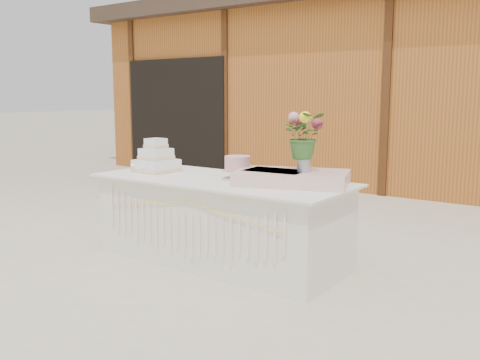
% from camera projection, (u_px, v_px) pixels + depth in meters
% --- Properties ---
extents(ground, '(80.00, 80.00, 0.00)m').
position_uv_depth(ground, '(221.00, 261.00, 4.94)').
color(ground, beige).
rests_on(ground, ground).
extents(barn, '(12.60, 4.60, 3.30)m').
position_uv_depth(barn, '(427.00, 86.00, 9.47)').
color(barn, '#A85C23').
rests_on(barn, ground).
extents(cake_table, '(2.40, 1.00, 0.77)m').
position_uv_depth(cake_table, '(220.00, 220.00, 4.87)').
color(cake_table, silver).
rests_on(cake_table, ground).
extents(wedding_cake, '(0.38, 0.38, 0.33)m').
position_uv_depth(wedding_cake, '(156.00, 160.00, 5.25)').
color(wedding_cake, white).
rests_on(wedding_cake, cake_table).
extents(pink_cake_stand, '(0.29, 0.29, 0.21)m').
position_uv_depth(pink_cake_stand, '(238.00, 166.00, 4.76)').
color(pink_cake_stand, white).
rests_on(pink_cake_stand, cake_table).
extents(satin_runner, '(1.05, 0.81, 0.12)m').
position_uv_depth(satin_runner, '(292.00, 178.00, 4.49)').
color(satin_runner, beige).
rests_on(satin_runner, cake_table).
extents(flower_vase, '(0.12, 0.12, 0.16)m').
position_uv_depth(flower_vase, '(304.00, 162.00, 4.42)').
color(flower_vase, '#AAAAAF').
rests_on(flower_vase, satin_runner).
extents(bouquet, '(0.46, 0.44, 0.39)m').
position_uv_depth(bouquet, '(305.00, 130.00, 4.37)').
color(bouquet, '#315D25').
rests_on(bouquet, flower_vase).
extents(loose_flowers, '(0.15, 0.32, 0.02)m').
position_uv_depth(loose_flowers, '(146.00, 169.00, 5.40)').
color(loose_flowers, pink).
rests_on(loose_flowers, cake_table).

